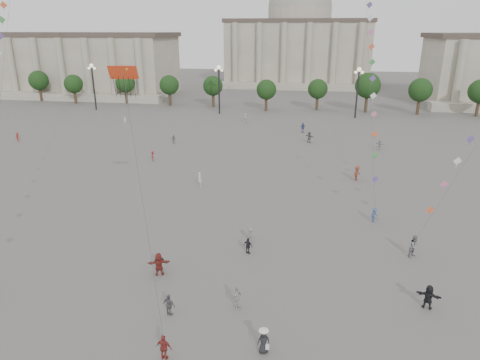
# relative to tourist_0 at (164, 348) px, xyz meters

# --- Properties ---
(ground) EXTENTS (360.00, 360.00, 0.00)m
(ground) POSITION_rel_tourist_0_xyz_m (2.22, 5.43, -0.83)
(ground) COLOR #585553
(ground) RESTS_ON ground
(hall_west) EXTENTS (84.00, 26.22, 17.20)m
(hall_west) POSITION_rel_tourist_0_xyz_m (-72.78, 99.33, 7.60)
(hall_west) COLOR #9E9384
(hall_west) RESTS_ON ground
(hall_central) EXTENTS (48.30, 34.30, 35.50)m
(hall_central) POSITION_rel_tourist_0_xyz_m (2.22, 134.65, 13.40)
(hall_central) COLOR #9E9384
(hall_central) RESTS_ON ground
(tree_row) EXTENTS (137.12, 5.12, 8.00)m
(tree_row) POSITION_rel_tourist_0_xyz_m (2.22, 83.43, 4.56)
(tree_row) COLOR #392A1C
(tree_row) RESTS_ON ground
(lamp_post_far_west) EXTENTS (2.00, 0.90, 10.65)m
(lamp_post_far_west) POSITION_rel_tourist_0_xyz_m (-42.78, 75.43, 6.52)
(lamp_post_far_west) COLOR #262628
(lamp_post_far_west) RESTS_ON ground
(lamp_post_mid_west) EXTENTS (2.00, 0.90, 10.65)m
(lamp_post_mid_west) POSITION_rel_tourist_0_xyz_m (-12.78, 75.43, 6.52)
(lamp_post_mid_west) COLOR #262628
(lamp_post_mid_west) RESTS_ON ground
(lamp_post_mid_east) EXTENTS (2.00, 0.90, 10.65)m
(lamp_post_mid_east) POSITION_rel_tourist_0_xyz_m (17.22, 75.43, 6.52)
(lamp_post_mid_east) COLOR #262628
(lamp_post_mid_east) RESTS_ON ground
(person_crowd_0) EXTENTS (1.16, 0.76, 1.83)m
(person_crowd_0) POSITION_rel_tourist_0_xyz_m (6.37, 59.72, 0.09)
(person_crowd_0) COLOR #383F7E
(person_crowd_0) RESTS_ON ground
(person_crowd_2) EXTENTS (0.61, 1.04, 1.58)m
(person_crowd_2) POSITION_rel_tourist_0_xyz_m (-41.53, 44.92, -0.04)
(person_crowd_2) COLOR #9D342A
(person_crowd_2) RESTS_ON ground
(person_crowd_3) EXTENTS (1.74, 1.00, 1.78)m
(person_crowd_3) POSITION_rel_tourist_0_xyz_m (16.36, 7.64, 0.06)
(person_crowd_3) COLOR black
(person_crowd_3) RESTS_ON ground
(person_crowd_4) EXTENTS (1.71, 1.24, 1.79)m
(person_crowd_4) POSITION_rel_tourist_0_xyz_m (-5.62, 67.51, 0.06)
(person_crowd_4) COLOR silver
(person_crowd_4) RESTS_ON ground
(person_crowd_6) EXTENTS (1.06, 0.70, 1.52)m
(person_crowd_6) POSITION_rel_tourist_0_xyz_m (2.94, 15.11, -0.07)
(person_crowd_6) COLOR slate
(person_crowd_6) RESTS_ON ground
(person_crowd_7) EXTENTS (1.51, 1.24, 1.62)m
(person_crowd_7) POSITION_rel_tourist_0_xyz_m (18.84, 49.65, -0.02)
(person_crowd_7) COLOR #ADADA9
(person_crowd_7) RESTS_ON ground
(person_crowd_8) EXTENTS (1.33, 1.42, 1.93)m
(person_crowd_8) POSITION_rel_tourist_0_xyz_m (13.91, 33.98, 0.14)
(person_crowd_8) COLOR brown
(person_crowd_8) RESTS_ON ground
(person_crowd_10) EXTENTS (0.46, 0.68, 1.82)m
(person_crowd_10) POSITION_rel_tourist_0_xyz_m (-28.53, 59.68, 0.08)
(person_crowd_10) COLOR silver
(person_crowd_10) RESTS_ON ground
(person_crowd_12) EXTENTS (1.75, 1.57, 1.93)m
(person_crowd_12) POSITION_rel_tourist_0_xyz_m (7.69, 52.36, 0.14)
(person_crowd_12) COLOR slate
(person_crowd_12) RESTS_ON ground
(person_crowd_13) EXTENTS (0.78, 0.73, 1.80)m
(person_crowd_13) POSITION_rel_tourist_0_xyz_m (-5.26, 28.59, 0.07)
(person_crowd_13) COLOR silver
(person_crowd_13) RESTS_ON ground
(person_crowd_16) EXTENTS (0.94, 0.75, 1.49)m
(person_crowd_16) POSITION_rel_tourist_0_xyz_m (-14.78, 47.95, -0.08)
(person_crowd_16) COLOR slate
(person_crowd_16) RESTS_ON ground
(person_crowd_17) EXTENTS (0.95, 1.10, 1.48)m
(person_crowd_17) POSITION_rel_tourist_0_xyz_m (-14.70, 37.90, -0.09)
(person_crowd_17) COLOR maroon
(person_crowd_17) RESTS_ON ground
(person_crowd_19) EXTENTS (0.75, 1.05, 1.66)m
(person_crowd_19) POSITION_rel_tourist_0_xyz_m (3.36, 5.48, 0.00)
(person_crowd_19) COLOR #B3B3AF
(person_crowd_19) RESTS_ON ground
(tourist_0) EXTENTS (1.02, 0.53, 1.66)m
(tourist_0) POSITION_rel_tourist_0_xyz_m (0.00, 0.00, 0.00)
(tourist_0) COLOR maroon
(tourist_0) RESTS_ON ground
(tourist_1) EXTENTS (0.94, 0.70, 1.48)m
(tourist_1) POSITION_rel_tourist_0_xyz_m (3.00, 13.14, -0.09)
(tourist_1) COLOR black
(tourist_1) RESTS_ON ground
(tourist_2) EXTENTS (1.83, 1.10, 1.88)m
(tourist_2) POSITION_rel_tourist_0_xyz_m (-3.38, 8.67, 0.11)
(tourist_2) COLOR maroon
(tourist_2) RESTS_ON ground
(tourist_3) EXTENTS (1.02, 0.67, 1.60)m
(tourist_3) POSITION_rel_tourist_0_xyz_m (-1.01, 3.97, -0.03)
(tourist_3) COLOR #59595D
(tourist_3) RESTS_ON ground
(tourist_4) EXTENTS (0.93, 0.44, 1.55)m
(tourist_4) POSITION_rel_tourist_0_xyz_m (-3.54, 9.29, -0.05)
(tourist_4) COLOR #232228
(tourist_4) RESTS_ON ground
(kite_flyer_1) EXTENTS (1.08, 1.07, 1.49)m
(kite_flyer_1) POSITION_rel_tourist_0_xyz_m (14.49, 21.53, -0.08)
(kite_flyer_1) COLOR #394F82
(kite_flyer_1) RESTS_ON ground
(kite_flyer_2) EXTENTS (1.20, 1.16, 1.95)m
(kite_flyer_2) POSITION_rel_tourist_0_xyz_m (16.93, 14.94, 0.14)
(kite_flyer_2) COLOR slate
(kite_flyer_2) RESTS_ON ground
(hat_person) EXTENTS (0.88, 0.71, 1.69)m
(hat_person) POSITION_rel_tourist_0_xyz_m (5.65, 1.51, 0.01)
(hat_person) COLOR black
(hat_person) RESTS_ON ground
(dragon_kite) EXTENTS (4.29, 6.25, 19.05)m
(dragon_kite) POSITION_rel_tourist_0_xyz_m (-6.25, 11.62, 13.57)
(dragon_kite) COLOR red
(dragon_kite) RESTS_ON ground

